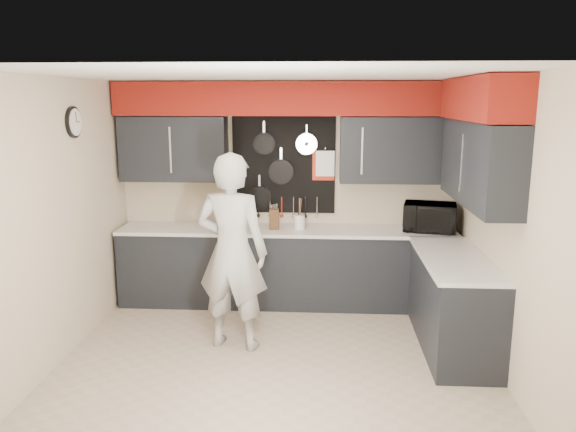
# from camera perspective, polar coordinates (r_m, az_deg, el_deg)

# --- Properties ---
(ground) EXTENTS (4.00, 4.00, 0.00)m
(ground) POSITION_cam_1_polar(r_m,az_deg,el_deg) (5.48, -1.14, -14.16)
(ground) COLOR tan
(ground) RESTS_ON ground
(back_wall_assembly) EXTENTS (4.00, 0.36, 2.60)m
(back_wall_assembly) POSITION_cam_1_polar(r_m,az_deg,el_deg) (6.53, 0.02, 8.41)
(back_wall_assembly) COLOR beige
(back_wall_assembly) RESTS_ON ground
(right_wall_assembly) EXTENTS (0.36, 3.50, 2.60)m
(right_wall_assembly) POSITION_cam_1_polar(r_m,az_deg,el_deg) (5.39, 19.19, 6.30)
(right_wall_assembly) COLOR beige
(right_wall_assembly) RESTS_ON ground
(left_wall_assembly) EXTENTS (0.05, 3.50, 2.60)m
(left_wall_assembly) POSITION_cam_1_polar(r_m,az_deg,el_deg) (5.58, -22.06, -0.07)
(left_wall_assembly) COLOR beige
(left_wall_assembly) RESTS_ON ground
(base_cabinets) EXTENTS (3.95, 2.20, 0.92)m
(base_cabinets) POSITION_cam_1_polar(r_m,az_deg,el_deg) (6.34, 4.12, -6.03)
(base_cabinets) COLOR black
(base_cabinets) RESTS_ON ground
(microwave) EXTENTS (0.64, 0.50, 0.32)m
(microwave) POSITION_cam_1_polar(r_m,az_deg,el_deg) (6.57, 14.18, -0.12)
(microwave) COLOR black
(microwave) RESTS_ON base_cabinets
(knife_block) EXTENTS (0.11, 0.11, 0.24)m
(knife_block) POSITION_cam_1_polar(r_m,az_deg,el_deg) (6.47, -1.41, -0.31)
(knife_block) COLOR #3B2613
(knife_block) RESTS_ON base_cabinets
(utensil_crock) EXTENTS (0.13, 0.13, 0.16)m
(utensil_crock) POSITION_cam_1_polar(r_m,az_deg,el_deg) (6.50, 1.17, -0.60)
(utensil_crock) COLOR white
(utensil_crock) RESTS_ON base_cabinets
(coffee_maker) EXTENTS (0.23, 0.26, 0.35)m
(coffee_maker) POSITION_cam_1_polar(r_m,az_deg,el_deg) (6.60, -6.53, 0.40)
(coffee_maker) COLOR black
(coffee_maker) RESTS_ON base_cabinets
(person) EXTENTS (0.77, 0.58, 1.92)m
(person) POSITION_cam_1_polar(r_m,az_deg,el_deg) (5.41, -5.70, -3.68)
(person) COLOR #9D9D9B
(person) RESTS_ON ground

